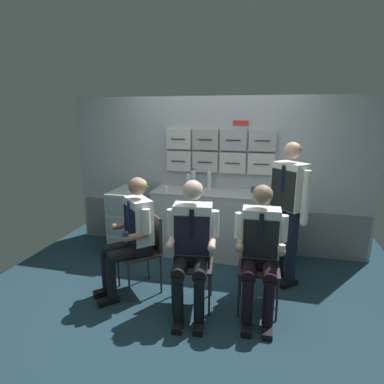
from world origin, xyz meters
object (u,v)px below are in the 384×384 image
at_px(folding_chair_left, 147,244).
at_px(folding_chair_by_counter, 259,256).
at_px(crew_member_standing, 288,203).
at_px(crew_member_left, 132,231).
at_px(crew_member_by_counter, 260,246).
at_px(espresso_cup_small, 253,190).
at_px(service_trolley, 130,219).
at_px(crew_member_right, 192,241).
at_px(folding_chair_right, 194,253).
at_px(water_bottle_clear, 209,179).

xyz_separation_m(folding_chair_left, folding_chair_by_counter, (1.22, -0.01, 0.00)).
bearing_deg(crew_member_standing, crew_member_left, -159.06).
relative_size(crew_member_by_counter, espresso_cup_small, 16.97).
relative_size(folding_chair_left, crew_member_by_counter, 0.67).
bearing_deg(folding_chair_left, service_trolley, 124.51).
height_order(crew_member_right, folding_chair_by_counter, crew_member_right).
bearing_deg(crew_member_right, espresso_cup_small, 69.99).
distance_m(folding_chair_by_counter, espresso_cup_small, 1.20).
height_order(folding_chair_right, folding_chair_by_counter, same).
bearing_deg(crew_member_standing, folding_chair_by_counter, -118.12).
bearing_deg(folding_chair_by_counter, crew_member_standing, 61.88).
bearing_deg(espresso_cup_small, folding_chair_by_counter, -82.58).
distance_m(crew_member_standing, espresso_cup_small, 0.73).
height_order(folding_chair_left, folding_chair_by_counter, same).
bearing_deg(crew_member_right, folding_chair_left, 156.10).
bearing_deg(folding_chair_by_counter, crew_member_by_counter, -87.42).
bearing_deg(crew_member_right, crew_member_by_counter, 7.32).
xyz_separation_m(crew_member_right, crew_member_standing, (0.92, 0.76, 0.23)).
height_order(folding_chair_by_counter, crew_member_standing, crew_member_standing).
bearing_deg(crew_member_right, folding_chair_by_counter, 20.88).
relative_size(service_trolley, water_bottle_clear, 3.37).
bearing_deg(folding_chair_by_counter, service_trolley, 154.03).
distance_m(crew_member_left, crew_member_by_counter, 1.34).
xyz_separation_m(water_bottle_clear, espresso_cup_small, (0.61, -0.11, -0.09)).
relative_size(service_trolley, crew_member_standing, 0.55).
distance_m(folding_chair_by_counter, water_bottle_clear, 1.52).
distance_m(service_trolley, crew_member_right, 1.65).
height_order(crew_member_left, crew_member_standing, crew_member_standing).
height_order(crew_member_left, folding_chair_by_counter, crew_member_left).
height_order(crew_member_right, crew_member_standing, crew_member_standing).
distance_m(service_trolley, espresso_cup_small, 1.75).
bearing_deg(water_bottle_clear, crew_member_standing, -34.34).
relative_size(crew_member_right, folding_chair_by_counter, 1.53).
relative_size(crew_member_by_counter, crew_member_standing, 0.79).
bearing_deg(crew_member_right, service_trolley, 136.23).
bearing_deg(folding_chair_right, crew_member_right, -82.36).
xyz_separation_m(folding_chair_right, water_bottle_clear, (-0.09, 1.31, 0.50)).
relative_size(service_trolley, espresso_cup_small, 11.95).
bearing_deg(service_trolley, water_bottle_clear, 17.36).
xyz_separation_m(crew_member_left, crew_member_right, (0.69, -0.14, 0.02)).
height_order(folding_chair_left, crew_member_right, crew_member_right).
xyz_separation_m(folding_chair_by_counter, crew_member_by_counter, (0.01, -0.16, 0.18)).
distance_m(crew_member_right, espresso_cup_small, 1.46).
relative_size(folding_chair_by_counter, crew_member_standing, 0.53).
bearing_deg(folding_chair_left, crew_member_left, -135.99).
xyz_separation_m(crew_member_left, water_bottle_clear, (0.58, 1.32, 0.32)).
bearing_deg(crew_member_left, folding_chair_by_counter, 4.23).
xyz_separation_m(folding_chair_right, crew_member_standing, (0.94, 0.60, 0.43)).
bearing_deg(crew_member_standing, water_bottle_clear, 145.66).
height_order(folding_chair_right, crew_member_by_counter, crew_member_by_counter).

